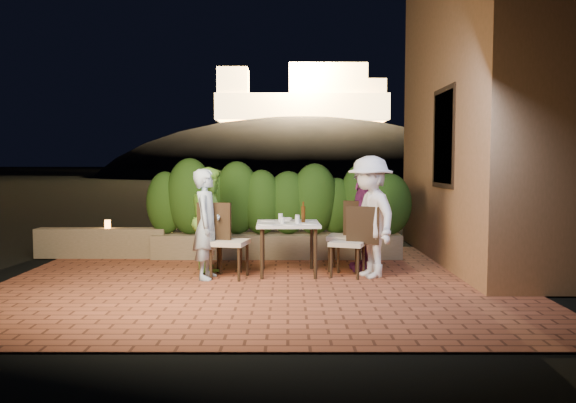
{
  "coord_description": "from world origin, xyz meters",
  "views": [
    {
      "loc": [
        0.39,
        -7.2,
        1.62
      ],
      "look_at": [
        0.39,
        0.99,
        1.05
      ],
      "focal_mm": 35.0,
      "sensor_mm": 36.0,
      "label": 1
    }
  ],
  "objects_px": {
    "bowl": "(286,219)",
    "diner_white": "(370,217)",
    "chair_right_back": "(345,236)",
    "chair_left_back": "(229,241)",
    "dining_table": "(288,248)",
    "chair_left_front": "(229,241)",
    "chair_right_front": "(348,241)",
    "diner_green": "(211,219)",
    "diner_blue": "(207,224)",
    "diner_purple": "(363,217)",
    "beer_bottle": "(303,212)",
    "parapet_lamp": "(108,224)"
  },
  "relations": [
    {
      "from": "diner_green",
      "to": "diner_purple",
      "type": "distance_m",
      "value": 2.29
    },
    {
      "from": "bowl",
      "to": "diner_green",
      "type": "bearing_deg",
      "value": 179.18
    },
    {
      "from": "diner_green",
      "to": "chair_right_back",
      "type": "bearing_deg",
      "value": -104.99
    },
    {
      "from": "dining_table",
      "to": "beer_bottle",
      "type": "relative_size",
      "value": 2.98
    },
    {
      "from": "diner_purple",
      "to": "bowl",
      "type": "bearing_deg",
      "value": -93.04
    },
    {
      "from": "beer_bottle",
      "to": "chair_left_front",
      "type": "distance_m",
      "value": 1.16
    },
    {
      "from": "diner_white",
      "to": "chair_left_back",
      "type": "bearing_deg",
      "value": -123.66
    },
    {
      "from": "chair_left_back",
      "to": "diner_purple",
      "type": "bearing_deg",
      "value": -5.21
    },
    {
      "from": "chair_left_front",
      "to": "diner_green",
      "type": "relative_size",
      "value": 0.68
    },
    {
      "from": "chair_left_front",
      "to": "diner_purple",
      "type": "xyz_separation_m",
      "value": [
        1.96,
        0.59,
        0.27
      ]
    },
    {
      "from": "bowl",
      "to": "chair_right_front",
      "type": "relative_size",
      "value": 0.17
    },
    {
      "from": "dining_table",
      "to": "chair_left_back",
      "type": "height_order",
      "value": "chair_left_back"
    },
    {
      "from": "chair_left_front",
      "to": "diner_white",
      "type": "bearing_deg",
      "value": 14.39
    },
    {
      "from": "chair_left_back",
      "to": "diner_purple",
      "type": "height_order",
      "value": "diner_purple"
    },
    {
      "from": "dining_table",
      "to": "beer_bottle",
      "type": "height_order",
      "value": "beer_bottle"
    },
    {
      "from": "bowl",
      "to": "parapet_lamp",
      "type": "xyz_separation_m",
      "value": [
        -3.05,
        1.15,
        -0.2
      ]
    },
    {
      "from": "chair_left_back",
      "to": "parapet_lamp",
      "type": "bearing_deg",
      "value": 144.92
    },
    {
      "from": "bowl",
      "to": "diner_white",
      "type": "xyz_separation_m",
      "value": [
        1.18,
        -0.48,
        0.09
      ]
    },
    {
      "from": "diner_white",
      "to": "chair_right_front",
      "type": "bearing_deg",
      "value": -115.81
    },
    {
      "from": "bowl",
      "to": "chair_right_front",
      "type": "xyz_separation_m",
      "value": [
        0.88,
        -0.45,
        -0.27
      ]
    },
    {
      "from": "dining_table",
      "to": "chair_right_back",
      "type": "distance_m",
      "value": 0.9
    },
    {
      "from": "beer_bottle",
      "to": "parapet_lamp",
      "type": "bearing_deg",
      "value": 157.43
    },
    {
      "from": "chair_left_front",
      "to": "diner_green",
      "type": "distance_m",
      "value": 0.7
    },
    {
      "from": "bowl",
      "to": "chair_left_back",
      "type": "height_order",
      "value": "chair_left_back"
    },
    {
      "from": "bowl",
      "to": "diner_white",
      "type": "distance_m",
      "value": 1.28
    },
    {
      "from": "bowl",
      "to": "diner_green",
      "type": "distance_m",
      "value": 1.13
    },
    {
      "from": "diner_blue",
      "to": "diner_green",
      "type": "xyz_separation_m",
      "value": [
        -0.03,
        0.61,
        0.01
      ]
    },
    {
      "from": "bowl",
      "to": "diner_blue",
      "type": "distance_m",
      "value": 1.25
    },
    {
      "from": "diner_purple",
      "to": "parapet_lamp",
      "type": "height_order",
      "value": "diner_purple"
    },
    {
      "from": "bowl",
      "to": "diner_green",
      "type": "height_order",
      "value": "diner_green"
    },
    {
      "from": "chair_right_back",
      "to": "chair_left_back",
      "type": "bearing_deg",
      "value": 14.4
    },
    {
      "from": "diner_green",
      "to": "chair_left_front",
      "type": "bearing_deg",
      "value": -164.04
    },
    {
      "from": "diner_blue",
      "to": "diner_purple",
      "type": "bearing_deg",
      "value": -70.06
    },
    {
      "from": "chair_right_front",
      "to": "diner_green",
      "type": "height_order",
      "value": "diner_green"
    },
    {
      "from": "diner_purple",
      "to": "beer_bottle",
      "type": "bearing_deg",
      "value": -79.05
    },
    {
      "from": "bowl",
      "to": "chair_left_front",
      "type": "xyz_separation_m",
      "value": [
        -0.79,
        -0.55,
        -0.24
      ]
    },
    {
      "from": "chair_left_front",
      "to": "parapet_lamp",
      "type": "distance_m",
      "value": 2.82
    },
    {
      "from": "beer_bottle",
      "to": "chair_left_front",
      "type": "height_order",
      "value": "chair_left_front"
    },
    {
      "from": "chair_left_front",
      "to": "diner_blue",
      "type": "xyz_separation_m",
      "value": [
        -0.31,
        -0.04,
        0.24
      ]
    },
    {
      "from": "chair_left_back",
      "to": "diner_green",
      "type": "bearing_deg",
      "value": 164.68
    },
    {
      "from": "diner_white",
      "to": "diner_purple",
      "type": "height_order",
      "value": "diner_white"
    },
    {
      "from": "beer_bottle",
      "to": "diner_purple",
      "type": "height_order",
      "value": "diner_purple"
    },
    {
      "from": "chair_right_front",
      "to": "chair_left_back",
      "type": "bearing_deg",
      "value": 5.86
    },
    {
      "from": "chair_right_back",
      "to": "parapet_lamp",
      "type": "xyz_separation_m",
      "value": [
        -3.93,
        1.15,
        0.04
      ]
    },
    {
      "from": "dining_table",
      "to": "chair_right_front",
      "type": "bearing_deg",
      "value": -12.6
    },
    {
      "from": "beer_bottle",
      "to": "diner_green",
      "type": "bearing_deg",
      "value": 170.23
    },
    {
      "from": "bowl",
      "to": "beer_bottle",
      "type": "bearing_deg",
      "value": -41.37
    },
    {
      "from": "bowl",
      "to": "chair_left_back",
      "type": "bearing_deg",
      "value": -178.35
    },
    {
      "from": "dining_table",
      "to": "diner_blue",
      "type": "relative_size",
      "value": 0.59
    },
    {
      "from": "dining_table",
      "to": "chair_left_front",
      "type": "xyz_separation_m",
      "value": [
        -0.82,
        -0.29,
        0.15
      ]
    }
  ]
}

